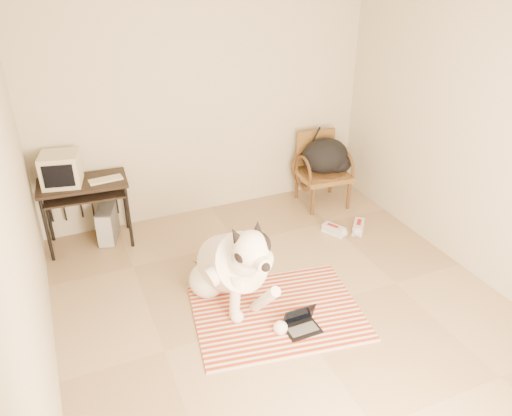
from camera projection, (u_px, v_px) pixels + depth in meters
floor at (290, 314)px, 4.55m from camera, size 4.50×4.50×0.00m
wall_back at (206, 104)px, 5.73m from camera, size 4.50×0.00×4.50m
wall_left at (20, 233)px, 3.21m from camera, size 0.00×4.50×4.50m
wall_right at (488, 144)px, 4.61m from camera, size 0.00×4.50×4.50m
rug at (277, 312)px, 4.56m from camera, size 1.66×1.37×0.02m
dog at (233, 266)px, 4.53m from camera, size 0.67×1.36×1.01m
laptop at (301, 323)px, 4.34m from camera, size 0.30×0.22×0.21m
computer_desk at (84, 191)px, 5.29m from camera, size 0.95×0.57×0.76m
crt_monitor at (61, 169)px, 5.13m from camera, size 0.44×0.43×0.34m
desk_keyboard at (106, 180)px, 5.27m from camera, size 0.35×0.16×0.02m
pc_tower at (108, 223)px, 5.61m from camera, size 0.30×0.46×0.39m
rattan_chair at (322, 169)px, 6.30m from camera, size 0.63×0.62×0.90m
backpack at (327, 157)px, 6.22m from camera, size 0.63×0.49×0.44m
sneaker_left at (334, 230)px, 5.78m from camera, size 0.23×0.30×0.10m
sneaker_right at (358, 227)px, 5.84m from camera, size 0.28×0.30×0.10m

